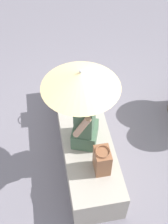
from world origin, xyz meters
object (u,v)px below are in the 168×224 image
at_px(handbag_black, 70,87).
at_px(tote_bag_canvas, 102,160).
at_px(parasol, 81,80).
at_px(person_seated, 85,119).

distance_m(handbag_black, tote_bag_canvas, 1.26).
bearing_deg(parasol, handbag_black, 1.28).
height_order(handbag_black, tote_bag_canvas, tote_bag_canvas).
relative_size(person_seated, handbag_black, 3.03).
bearing_deg(handbag_black, tote_bag_canvas, -172.18).
xyz_separation_m(handbag_black, tote_bag_canvas, (-1.25, -0.17, 0.04)).
distance_m(person_seated, tote_bag_canvas, 0.49).
xyz_separation_m(person_seated, tote_bag_canvas, (-0.43, -0.11, -0.22)).
bearing_deg(parasol, person_seated, -83.12).
relative_size(parasol, tote_bag_canvas, 3.14).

